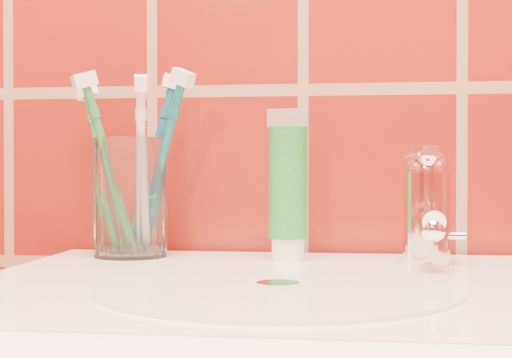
# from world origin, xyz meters

# --- Properties ---
(glass_tumbler) EXTENTS (0.10, 0.10, 0.13)m
(glass_tumbler) POSITION_xyz_m (-0.19, 1.12, 0.92)
(glass_tumbler) COLOR white
(glass_tumbler) RESTS_ON pedestal_sink
(toothpaste_tube) EXTENTS (0.05, 0.04, 0.16)m
(toothpaste_tube) POSITION_xyz_m (-0.01, 1.11, 0.93)
(toothpaste_tube) COLOR white
(toothpaste_tube) RESTS_ON pedestal_sink
(faucet) EXTENTS (0.05, 0.11, 0.12)m
(faucet) POSITION_xyz_m (0.14, 1.09, 0.91)
(faucet) COLOR white
(faucet) RESTS_ON pedestal_sink
(toothbrush_0) EXTENTS (0.07, 0.12, 0.21)m
(toothbrush_0) POSITION_xyz_m (-0.17, 1.11, 0.95)
(toothbrush_0) COLOR silver
(toothbrush_0) RESTS_ON glass_tumbler
(toothbrush_1) EXTENTS (0.15, 0.14, 0.21)m
(toothbrush_1) POSITION_xyz_m (-0.22, 1.14, 0.95)
(toothbrush_1) COLOR #207A3E
(toothbrush_1) RESTS_ON glass_tumbler
(toothbrush_2) EXTENTS (0.13, 0.12, 0.22)m
(toothbrush_2) POSITION_xyz_m (-0.20, 1.10, 0.95)
(toothbrush_2) COLOR #217C3E
(toothbrush_2) RESTS_ON glass_tumbler
(toothbrush_3) EXTENTS (0.16, 0.14, 0.22)m
(toothbrush_3) POSITION_xyz_m (-0.15, 1.11, 0.95)
(toothbrush_3) COLOR #0B5D62
(toothbrush_3) RESTS_ON glass_tumbler
(toothbrush_4) EXTENTS (0.11, 0.10, 0.21)m
(toothbrush_4) POSITION_xyz_m (-0.17, 1.14, 0.95)
(toothbrush_4) COLOR #0D5071
(toothbrush_4) RESTS_ON glass_tumbler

